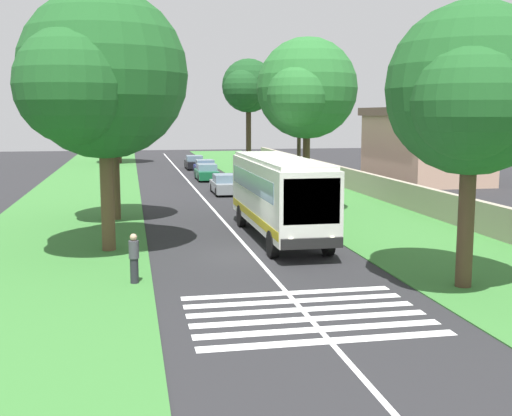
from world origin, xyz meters
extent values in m
plane|color=#262628|center=(0.00, 0.00, 0.00)|extent=(160.00, 160.00, 0.00)
cube|color=#387533|center=(15.00, 8.20, 0.02)|extent=(120.00, 8.00, 0.04)
cube|color=#387533|center=(15.00, -8.20, 0.02)|extent=(120.00, 8.00, 0.04)
cube|color=silver|center=(15.00, 0.00, 0.00)|extent=(110.00, 0.16, 0.01)
cube|color=silver|center=(3.28, -1.80, 2.10)|extent=(11.00, 2.50, 2.90)
cube|color=slate|center=(3.58, -1.80, 2.62)|extent=(9.68, 2.54, 0.85)
cube|color=slate|center=(-2.18, -1.80, 2.45)|extent=(0.08, 2.20, 1.74)
cube|color=#B29E19|center=(3.28, -1.80, 1.10)|extent=(10.78, 2.53, 0.36)
cube|color=silver|center=(3.28, -1.80, 3.64)|extent=(10.56, 2.30, 0.18)
cube|color=black|center=(-2.30, -1.80, 0.87)|extent=(0.16, 2.40, 0.40)
sphere|color=#F2EDCC|center=(-2.24, -1.00, 1.00)|extent=(0.24, 0.24, 0.24)
sphere|color=#F2EDCC|center=(-2.24, -2.60, 1.00)|extent=(0.24, 0.24, 0.24)
cylinder|color=black|center=(-0.62, -0.65, 0.55)|extent=(1.10, 0.32, 1.10)
cylinder|color=black|center=(6.78, -0.65, 0.55)|extent=(1.10, 0.32, 1.10)
cylinder|color=black|center=(-0.62, -2.95, 0.55)|extent=(1.10, 0.32, 1.10)
cylinder|color=black|center=(6.78, -2.95, 0.55)|extent=(1.10, 0.32, 1.10)
cube|color=silver|center=(-10.26, 0.00, 0.00)|extent=(0.45, 6.80, 0.01)
cube|color=silver|center=(-9.36, 0.00, 0.00)|extent=(0.45, 6.80, 0.01)
cube|color=silver|center=(-8.46, 0.00, 0.00)|extent=(0.45, 6.80, 0.01)
cube|color=silver|center=(-7.56, 0.00, 0.00)|extent=(0.45, 6.80, 0.01)
cube|color=silver|center=(-6.66, 0.00, 0.00)|extent=(0.45, 6.80, 0.01)
cube|color=silver|center=(-5.76, 0.00, 0.00)|extent=(0.45, 6.80, 0.01)
cube|color=gray|center=(20.51, -1.82, 0.53)|extent=(4.30, 1.75, 0.70)
cube|color=slate|center=(20.41, -1.82, 1.15)|extent=(2.00, 1.61, 0.55)
cylinder|color=black|center=(19.16, -1.04, 0.32)|extent=(0.64, 0.22, 0.64)
cylinder|color=black|center=(21.86, -1.04, 0.32)|extent=(0.64, 0.22, 0.64)
cylinder|color=black|center=(19.16, -2.60, 0.32)|extent=(0.64, 0.22, 0.64)
cylinder|color=black|center=(21.86, -2.60, 0.32)|extent=(0.64, 0.22, 0.64)
cube|color=#145933|center=(30.51, -1.65, 0.53)|extent=(4.30, 1.75, 0.70)
cube|color=slate|center=(30.41, -1.65, 1.15)|extent=(2.00, 1.61, 0.55)
cylinder|color=black|center=(29.16, -0.87, 0.32)|extent=(0.64, 0.22, 0.64)
cylinder|color=black|center=(31.86, -0.87, 0.32)|extent=(0.64, 0.22, 0.64)
cylinder|color=black|center=(29.16, -2.43, 0.32)|extent=(0.64, 0.22, 0.64)
cylinder|color=black|center=(31.86, -2.43, 0.32)|extent=(0.64, 0.22, 0.64)
cube|color=navy|center=(35.70, -2.08, 0.53)|extent=(4.30, 1.75, 0.70)
cube|color=slate|center=(35.60, -2.08, 1.15)|extent=(2.00, 1.61, 0.55)
cylinder|color=black|center=(34.35, -1.30, 0.32)|extent=(0.64, 0.22, 0.64)
cylinder|color=black|center=(37.05, -1.30, 0.32)|extent=(0.64, 0.22, 0.64)
cylinder|color=black|center=(34.35, -2.86, 0.32)|extent=(0.64, 0.22, 0.64)
cylinder|color=black|center=(37.05, -2.86, 0.32)|extent=(0.64, 0.22, 0.64)
cube|color=black|center=(42.28, -1.73, 0.53)|extent=(4.30, 1.75, 0.70)
cube|color=slate|center=(42.18, -1.73, 1.15)|extent=(2.00, 1.61, 0.55)
cylinder|color=black|center=(40.93, -0.95, 0.32)|extent=(0.64, 0.22, 0.64)
cylinder|color=black|center=(43.63, -0.95, 0.32)|extent=(0.64, 0.22, 0.64)
cylinder|color=black|center=(40.93, -2.51, 0.32)|extent=(0.64, 0.22, 0.64)
cylinder|color=black|center=(43.63, -2.51, 0.32)|extent=(0.64, 0.22, 0.64)
cylinder|color=brown|center=(10.10, 5.60, 2.40)|extent=(0.40, 0.40, 4.72)
sphere|color=#19471E|center=(10.10, 5.60, 6.39)|extent=(5.91, 5.91, 5.91)
sphere|color=#19471E|center=(11.87, 5.60, 5.94)|extent=(3.65, 3.65, 3.65)
sphere|color=#19471E|center=(8.62, 6.49, 5.94)|extent=(3.62, 3.62, 3.62)
cylinder|color=brown|center=(1.97, 5.80, 2.72)|extent=(0.56, 0.56, 5.36)
sphere|color=#1E5623|center=(1.97, 5.80, 7.28)|extent=(6.83, 6.83, 6.83)
sphere|color=#1E5623|center=(4.02, 5.80, 6.77)|extent=(4.19, 4.19, 4.19)
sphere|color=#1E5623|center=(0.26, 6.83, 6.77)|extent=(4.53, 4.53, 4.53)
cylinder|color=#3D2D1E|center=(51.96, 6.01, 2.90)|extent=(0.42, 0.42, 5.72)
sphere|color=#1E5623|center=(51.96, 6.01, 7.68)|extent=(6.96, 6.96, 6.96)
sphere|color=#1E5623|center=(54.05, 6.01, 7.15)|extent=(4.74, 4.74, 4.74)
sphere|color=#1E5623|center=(50.22, 7.06, 7.15)|extent=(4.54, 4.54, 4.54)
cylinder|color=#3D2D1E|center=(31.67, -5.58, 3.46)|extent=(0.46, 0.46, 6.85)
sphere|color=#19471E|center=(31.67, -5.58, 8.18)|extent=(4.70, 4.70, 4.70)
sphere|color=#19471E|center=(33.09, -5.58, 7.83)|extent=(2.94, 2.94, 2.94)
sphere|color=#19471E|center=(30.50, -4.87, 7.83)|extent=(3.43, 3.43, 3.43)
cylinder|color=#4C3826|center=(10.37, -5.04, 2.81)|extent=(0.41, 0.41, 5.53)
sphere|color=#286B2D|center=(10.37, -5.04, 7.13)|extent=(5.67, 5.67, 5.67)
sphere|color=#286B2D|center=(12.07, -5.04, 6.71)|extent=(4.05, 4.05, 4.05)
sphere|color=#286B2D|center=(8.96, -4.19, 6.71)|extent=(3.46, 3.46, 3.46)
cylinder|color=#4C3826|center=(-6.19, -5.87, 2.50)|extent=(0.53, 0.53, 4.92)
sphere|color=#1E5623|center=(-6.19, -5.87, 6.47)|extent=(5.50, 5.50, 5.50)
sphere|color=#1E5623|center=(-4.54, -5.87, 6.06)|extent=(4.05, 4.05, 4.05)
sphere|color=#1E5623|center=(-7.57, -5.05, 6.06)|extent=(3.51, 3.51, 3.51)
cylinder|color=#473828|center=(13.94, -5.53, 4.13)|extent=(0.24, 0.24, 8.17)
cube|color=#3D3326|center=(13.94, -5.53, 7.61)|extent=(0.12, 1.40, 0.12)
cube|color=#9E937F|center=(20.00, -11.60, 0.81)|extent=(70.00, 0.40, 1.54)
cube|color=tan|center=(26.13, -19.77, 2.78)|extent=(12.31, 6.76, 5.57)
cube|color=brown|center=(26.13, -19.77, 5.92)|extent=(12.91, 7.36, 0.70)
cylinder|color=#26262D|center=(-3.69, 4.79, 0.46)|extent=(0.28, 0.28, 0.85)
cylinder|color=#3F3F47|center=(-3.69, 4.79, 1.19)|extent=(0.34, 0.34, 0.60)
sphere|color=tan|center=(-3.69, 4.79, 1.61)|extent=(0.24, 0.24, 0.24)
camera|label=1|loc=(-25.32, 4.82, 5.67)|focal=45.44mm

